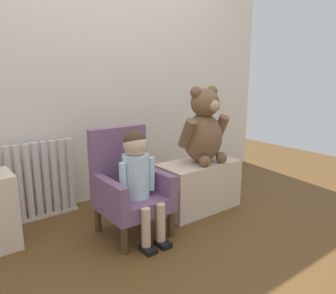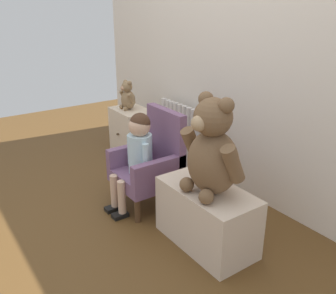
{
  "view_description": "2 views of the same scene",
  "coord_description": "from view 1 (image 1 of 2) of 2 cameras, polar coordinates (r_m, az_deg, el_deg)",
  "views": [
    {
      "loc": [
        -1.14,
        -1.38,
        1.06
      ],
      "look_at": [
        0.2,
        0.37,
        0.55
      ],
      "focal_mm": 35.0,
      "sensor_mm": 36.0,
      "label": 1
    },
    {
      "loc": [
        1.99,
        -0.91,
        1.42
      ],
      "look_at": [
        0.14,
        0.39,
        0.52
      ],
      "focal_mm": 40.0,
      "sensor_mm": 36.0,
      "label": 2
    }
  ],
  "objects": [
    {
      "name": "ground_plane",
      "position": [
        2.08,
        1.95,
        -17.65
      ],
      "size": [
        6.0,
        6.0,
        0.0
      ],
      "primitive_type": "plane",
      "color": "brown"
    },
    {
      "name": "back_wall",
      "position": [
        2.73,
        -13.26,
        15.65
      ],
      "size": [
        3.8,
        0.05,
        2.4
      ],
      "primitive_type": "cube",
      "color": "silver",
      "rests_on": "ground_plane"
    },
    {
      "name": "radiator",
      "position": [
        2.56,
        -21.74,
        -5.61
      ],
      "size": [
        0.56,
        0.05,
        0.57
      ],
      "color": "silver",
      "rests_on": "ground_plane"
    },
    {
      "name": "child_armchair",
      "position": [
        2.2,
        -6.84,
        -6.81
      ],
      "size": [
        0.41,
        0.42,
        0.7
      ],
      "color": "#755173",
      "rests_on": "ground_plane"
    },
    {
      "name": "child_figure",
      "position": [
        2.06,
        -5.31,
        -4.06
      ],
      "size": [
        0.25,
        0.35,
        0.71
      ],
      "color": "silver",
      "rests_on": "ground_plane"
    },
    {
      "name": "low_bench",
      "position": [
        2.59,
        5.25,
        -6.67
      ],
      "size": [
        0.63,
        0.33,
        0.38
      ],
      "primitive_type": "cube",
      "color": "beige",
      "rests_on": "ground_plane"
    },
    {
      "name": "large_teddy_bear",
      "position": [
        2.49,
        6.25,
        3.08
      ],
      "size": [
        0.42,
        0.3,
        0.58
      ],
      "color": "brown",
      "rests_on": "low_bench"
    }
  ]
}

